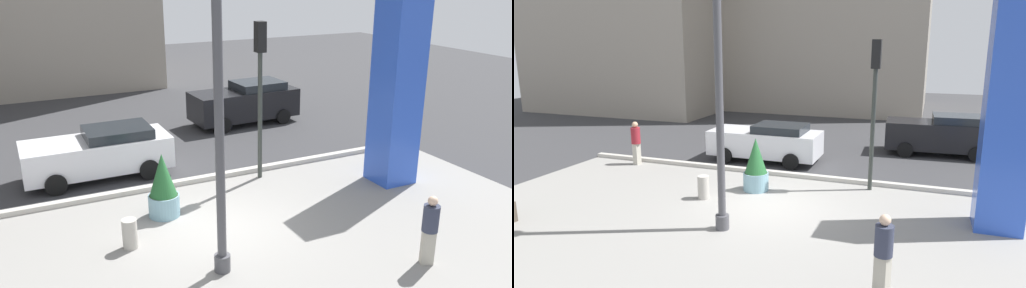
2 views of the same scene
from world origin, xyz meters
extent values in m
plane|color=#38383A|center=(0.00, 4.00, 0.00)|extent=(60.00, 60.00, 0.00)
cube|color=gray|center=(0.00, -2.00, 0.00)|extent=(18.00, 10.00, 0.02)
cube|color=#B7B2A8|center=(0.00, 3.12, 0.08)|extent=(18.00, 0.24, 0.16)
cylinder|color=#4C4C51|center=(-0.67, -1.97, 0.20)|extent=(0.36, 0.36, 0.40)
cylinder|color=#4C4C51|center=(-0.67, -1.97, 3.65)|extent=(0.20, 0.20, 7.30)
cube|color=blue|center=(6.12, 0.58, 2.96)|extent=(1.16, 1.16, 5.92)
cylinder|color=#7AA8B7|center=(-1.00, 1.27, 0.31)|extent=(0.84, 0.84, 0.61)
cylinder|color=#382819|center=(-1.00, 1.27, 0.59)|extent=(0.77, 0.77, 0.04)
cone|color=#235B2D|center=(-1.00, 1.27, 1.20)|extent=(0.74, 0.74, 1.17)
cylinder|color=#B2ADA3|center=(-2.25, -0.06, 0.38)|extent=(0.36, 0.36, 0.75)
cylinder|color=#333833|center=(2.55, 2.60, 2.00)|extent=(0.14, 0.14, 4.01)
cube|color=black|center=(2.55, 2.60, 4.46)|extent=(0.28, 0.32, 0.90)
sphere|color=red|center=(2.55, 2.77, 4.73)|extent=(0.18, 0.18, 0.18)
cube|color=black|center=(4.75, 8.53, 0.86)|extent=(4.64, 2.08, 1.17)
cube|color=#1E2328|center=(5.43, 8.56, 1.60)|extent=(2.13, 1.74, 0.33)
cylinder|color=black|center=(3.38, 7.53, 0.32)|extent=(0.65, 0.25, 0.64)
cylinder|color=black|center=(3.29, 9.39, 0.32)|extent=(0.65, 0.25, 0.64)
cylinder|color=black|center=(6.20, 7.67, 0.32)|extent=(0.65, 0.25, 0.64)
cylinder|color=black|center=(6.11, 9.53, 0.32)|extent=(0.65, 0.25, 0.64)
cube|color=silver|center=(-2.06, 4.95, 0.77)|extent=(4.53, 1.85, 0.99)
cube|color=#1E2328|center=(-1.38, 4.95, 1.41)|extent=(2.04, 1.63, 0.31)
cylinder|color=black|center=(-3.46, 4.02, 0.32)|extent=(0.64, 0.22, 0.64)
cylinder|color=black|center=(-3.46, 5.87, 0.32)|extent=(0.64, 0.22, 0.64)
cylinder|color=black|center=(-0.65, 4.03, 0.32)|extent=(0.64, 0.22, 0.64)
cylinder|color=black|center=(-0.65, 5.87, 0.32)|extent=(0.64, 0.22, 0.64)
cube|color=#B2AD9E|center=(3.61, -3.72, 0.41)|extent=(0.34, 0.31, 0.82)
cylinder|color=#33384C|center=(3.61, -3.72, 1.13)|extent=(0.48, 0.48, 0.62)
sphere|color=beige|center=(3.61, -3.72, 1.55)|extent=(0.22, 0.22, 0.22)
camera|label=1|loc=(-4.52, -11.47, 6.39)|focal=37.10mm
camera|label=2|loc=(4.23, -11.82, 4.82)|focal=31.19mm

